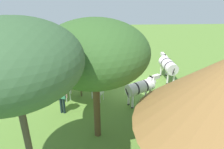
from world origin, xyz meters
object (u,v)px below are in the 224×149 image
(patio_chair_east_end, at_px, (84,78))
(zebra_by_umbrella, at_px, (141,87))
(patio_chair_near_lawn, at_px, (60,93))
(shade_umbrella, at_px, (78,47))
(zebra_nearest_camera, at_px, (168,65))
(acacia_tree_left_background, at_px, (95,52))
(patio_dining_table, at_px, (81,86))
(guest_beside_umbrella, at_px, (61,95))
(patio_chair_west_end, at_px, (100,92))
(acacia_tree_far_lawn, at_px, (11,62))
(standing_watcher, at_px, (142,52))

(patio_chair_east_end, bearing_deg, zebra_by_umbrella, 149.46)
(patio_chair_east_end, distance_m, patio_chair_near_lawn, 2.04)
(shade_umbrella, bearing_deg, zebra_nearest_camera, -159.57)
(shade_umbrella, xyz_separation_m, zebra_nearest_camera, (-5.26, -1.96, -1.86))
(shade_umbrella, xyz_separation_m, patio_chair_east_end, (-0.05, -1.18, -2.31))
(zebra_by_umbrella, bearing_deg, acacia_tree_left_background, -71.08)
(zebra_nearest_camera, relative_size, acacia_tree_left_background, 0.47)
(patio_dining_table, bearing_deg, patio_chair_east_end, -92.36)
(patio_chair_near_lawn, xyz_separation_m, guest_beside_umbrella, (-0.31, 1.00, 0.49))
(patio_dining_table, distance_m, guest_beside_umbrella, 1.76)
(patio_chair_near_lawn, distance_m, patio_chair_west_end, 2.08)
(shade_umbrella, relative_size, patio_chair_near_lawn, 4.46)
(zebra_by_umbrella, bearing_deg, acacia_tree_far_lawn, -68.33)
(patio_dining_table, distance_m, patio_chair_east_end, 1.18)
(patio_chair_east_end, xyz_separation_m, patio_chair_west_end, (-0.99, 1.72, 0.00))
(patio_chair_east_end, bearing_deg, guest_beside_umbrella, 76.39)
(acacia_tree_left_background, bearing_deg, patio_chair_east_end, -78.06)
(patio_chair_west_end, relative_size, guest_beside_umbrella, 0.54)
(patio_dining_table, height_order, acacia_tree_far_lawn, acacia_tree_far_lawn)
(guest_beside_umbrella, xyz_separation_m, zebra_by_umbrella, (-3.86, -0.74, -0.09))
(patio_dining_table, relative_size, guest_beside_umbrella, 0.81)
(guest_beside_umbrella, xyz_separation_m, acacia_tree_left_background, (-1.71, 1.65, 2.61))
(standing_watcher, bearing_deg, shade_umbrella, 100.54)
(shade_umbrella, xyz_separation_m, acacia_tree_far_lawn, (0.83, 5.67, 1.41))
(guest_beside_umbrella, xyz_separation_m, standing_watcher, (-4.76, -5.84, 0.03))
(shade_umbrella, bearing_deg, acacia_tree_far_lawn, 81.65)
(patio_chair_near_lawn, height_order, acacia_tree_left_background, acacia_tree_left_background)
(patio_dining_table, height_order, acacia_tree_left_background, acacia_tree_left_background)
(patio_chair_near_lawn, height_order, patio_chair_west_end, same)
(patio_chair_east_end, height_order, zebra_nearest_camera, zebra_nearest_camera)
(guest_beside_umbrella, bearing_deg, acacia_tree_far_lawn, 104.24)
(shade_umbrella, height_order, standing_watcher, shade_umbrella)
(shade_umbrella, xyz_separation_m, zebra_by_umbrella, (-3.12, 0.81, -1.91))
(patio_dining_table, height_order, zebra_nearest_camera, zebra_nearest_camera)
(shade_umbrella, bearing_deg, patio_chair_west_end, 152.33)
(shade_umbrella, distance_m, standing_watcher, 6.15)
(guest_beside_umbrella, bearing_deg, acacia_tree_left_background, 151.61)
(shade_umbrella, bearing_deg, guest_beside_umbrella, 64.75)
(zebra_by_umbrella, relative_size, acacia_tree_far_lawn, 0.37)
(guest_beside_umbrella, height_order, zebra_by_umbrella, guest_beside_umbrella)
(patio_dining_table, bearing_deg, shade_umbrella, -14.04)
(patio_chair_west_end, xyz_separation_m, acacia_tree_left_background, (0.07, 2.66, 3.10))
(patio_dining_table, bearing_deg, patio_chair_near_lawn, 28.12)
(patio_chair_near_lawn, distance_m, zebra_nearest_camera, 6.79)
(zebra_nearest_camera, bearing_deg, patio_chair_east_end, -177.18)
(patio_dining_table, xyz_separation_m, patio_chair_near_lawn, (1.04, 0.56, -0.13))
(shade_umbrella, distance_m, zebra_by_umbrella, 3.75)
(patio_chair_west_end, xyz_separation_m, acacia_tree_far_lawn, (1.88, 5.12, 3.72))
(acacia_tree_left_background, bearing_deg, acacia_tree_far_lawn, 53.76)
(patio_chair_west_end, xyz_separation_m, zebra_nearest_camera, (-4.21, -2.50, 0.45))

